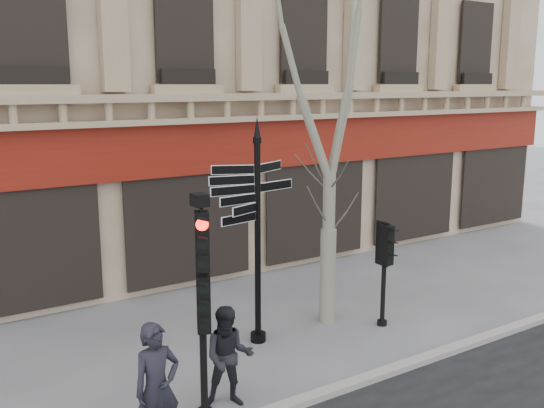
{
  "coord_description": "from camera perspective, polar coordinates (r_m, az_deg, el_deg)",
  "views": [
    {
      "loc": [
        -6.37,
        -8.77,
        5.17
      ],
      "look_at": [
        -0.29,
        0.6,
        2.95
      ],
      "focal_mm": 40.0,
      "sensor_mm": 36.0,
      "label": 1
    }
  ],
  "objects": [
    {
      "name": "pedestrian_a",
      "position": [
        9.05,
        -10.78,
        -16.68
      ],
      "size": [
        0.73,
        0.51,
        1.93
      ],
      "primitive_type": "imported",
      "rotation": [
        0.0,
        0.0,
        0.07
      ],
      "color": "black",
      "rests_on": "ground"
    },
    {
      "name": "kerb",
      "position": [
        11.0,
        7.25,
        -16.55
      ],
      "size": [
        80.0,
        0.25,
        0.12
      ],
      "primitive_type": "cube",
      "color": "gray",
      "rests_on": "ground"
    },
    {
      "name": "traffic_signal_secondary",
      "position": [
        13.19,
        10.54,
        -4.82
      ],
      "size": [
        0.38,
        0.27,
        2.25
      ],
      "rotation": [
        0.0,
        0.0,
        0.0
      ],
      "color": "black",
      "rests_on": "ground"
    },
    {
      "name": "pedestrian_b",
      "position": [
        10.1,
        -4.1,
        -14.17
      ],
      "size": [
        1.02,
        0.94,
        1.69
      ],
      "primitive_type": "imported",
      "rotation": [
        0.0,
        0.0,
        -0.48
      ],
      "color": "black",
      "rests_on": "ground"
    },
    {
      "name": "plane_tree",
      "position": [
        12.74,
        5.65,
        13.58
      ],
      "size": [
        3.06,
        3.06,
        8.13
      ],
      "color": "gray",
      "rests_on": "ground"
    },
    {
      "name": "fingerpost",
      "position": [
        11.81,
        -1.38,
        1.0
      ],
      "size": [
        1.94,
        1.94,
        4.58
      ],
      "rotation": [
        0.0,
        0.0,
        -0.01
      ],
      "color": "black",
      "rests_on": "ground"
    },
    {
      "name": "traffic_signal_main",
      "position": [
        9.26,
        -6.64,
        -7.1
      ],
      "size": [
        0.48,
        0.42,
        3.59
      ],
      "rotation": [
        0.0,
        0.0,
        -0.42
      ],
      "color": "black",
      "rests_on": "ground"
    },
    {
      "name": "ground",
      "position": [
        12.01,
        2.8,
        -14.29
      ],
      "size": [
        80.0,
        80.0,
        0.0
      ],
      "primitive_type": "plane",
      "color": "#57585C",
      "rests_on": "ground"
    }
  ]
}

